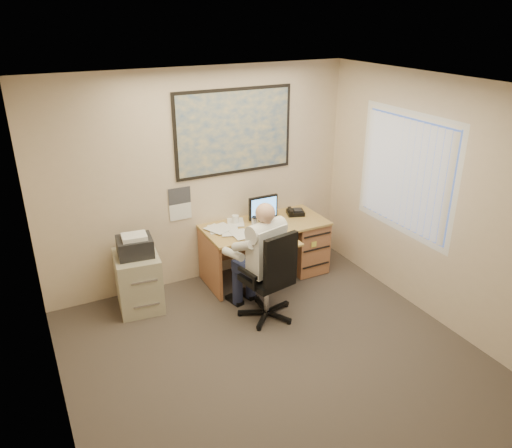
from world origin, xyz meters
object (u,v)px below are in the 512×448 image
office_chair (268,293)px  person (265,261)px  filing_cabinet (138,276)px  desk (286,240)px

office_chair → person: size_ratio=0.80×
person → filing_cabinet: bearing=132.5°
filing_cabinet → person: (1.25, -0.83, 0.29)m
desk → person: bearing=-132.5°
desk → person: 1.16m
person → desk: bearing=33.5°
desk → filing_cabinet: bearing=-179.8°
desk → person: person is taller
office_chair → person: person is taller
filing_cabinet → person: bearing=-27.1°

